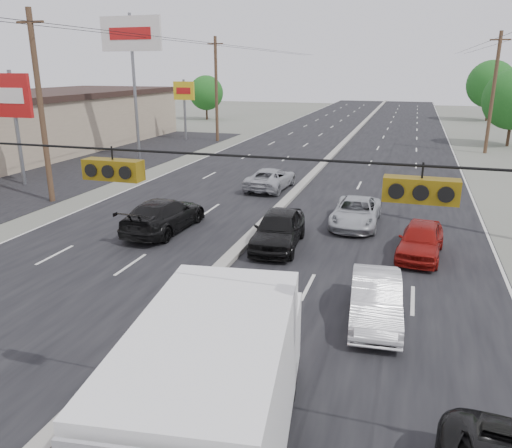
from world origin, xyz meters
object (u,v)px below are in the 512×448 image
object	(u,v)px
red_sedan	(200,325)
utility_pole_right_c	(493,93)
utility_pole_left_b	(41,108)
tree_right_far	(491,84)
tree_left_far	(206,93)
oncoming_near	(164,215)
pole_sign_mid	(13,102)
pole_sign_far	(184,96)
oncoming_far	(271,179)
queue_car_a	(278,229)
box_truck	(221,391)
queue_car_b	(376,300)
pole_sign_billboard	(131,43)
queue_car_e	(421,240)
queue_car_c	(356,213)
utility_pole_left_c	(216,89)

from	to	relation	value
red_sedan	utility_pole_right_c	bearing A→B (deg)	79.43
utility_pole_left_b	tree_right_far	xyz separation A→B (m)	(28.50, 55.00, -0.15)
tree_left_far	oncoming_near	bearing A→B (deg)	-69.48
tree_left_far	tree_right_far	xyz separation A→B (m)	(38.00, 10.00, 1.24)
pole_sign_mid	pole_sign_far	xyz separation A→B (m)	(1.00, 22.00, -0.71)
red_sedan	oncoming_far	xyz separation A→B (m)	(-3.08, 17.92, 0.02)
tree_left_far	queue_car_a	distance (m)	53.84
oncoming_near	red_sedan	bearing A→B (deg)	124.93
utility_pole_right_c	pole_sign_far	world-z (taller)	utility_pole_right_c
box_truck	queue_car_b	xyz separation A→B (m)	(2.20, 6.69, -1.05)
pole_sign_billboard	queue_car_b	xyz separation A→B (m)	(20.22, -21.68, -8.20)
pole_sign_mid	queue_car_a	bearing A→B (deg)	-19.17
pole_sign_billboard	pole_sign_far	size ratio (longest dim) A/B	1.83
oncoming_near	oncoming_far	world-z (taller)	oncoming_near
pole_sign_mid	oncoming_far	world-z (taller)	pole_sign_mid
utility_pole_right_c	oncoming_far	size ratio (longest dim) A/B	2.15
queue_car_b	box_truck	bearing A→B (deg)	-113.07
tree_right_far	queue_car_b	xyz separation A→B (m)	(-10.28, -63.68, -4.29)
pole_sign_billboard	queue_car_e	size ratio (longest dim) A/B	2.78
oncoming_near	oncoming_far	bearing A→B (deg)	-101.93
queue_car_c	oncoming_near	distance (m)	8.88
queue_car_b	utility_pole_left_b	bearing A→B (deg)	149.69
utility_pole_left_b	queue_car_e	size ratio (longest dim) A/B	2.53
pole_sign_mid	pole_sign_far	world-z (taller)	pole_sign_mid
queue_car_e	queue_car_b	bearing A→B (deg)	-96.31
utility_pole_left_c	queue_car_c	distance (m)	29.92
queue_car_c	pole_sign_far	bearing A→B (deg)	129.52
box_truck	pole_sign_far	bearing A→B (deg)	107.92
pole_sign_mid	queue_car_e	distance (m)	25.09
box_truck	queue_car_c	distance (m)	15.94
utility_pole_right_c	box_truck	size ratio (longest dim) A/B	1.46
utility_pole_left_b	red_sedan	bearing A→B (deg)	-39.61
oncoming_near	pole_sign_mid	bearing A→B (deg)	-22.13
queue_car_c	queue_car_e	bearing A→B (deg)	-49.05
utility_pole_left_b	utility_pole_right_c	distance (m)	35.36
red_sedan	oncoming_far	distance (m)	18.19
pole_sign_billboard	queue_car_c	xyz separation A→B (m)	(18.62, -12.48, -8.24)
red_sedan	oncoming_near	distance (m)	10.18
pole_sign_mid	red_sedan	xyz separation A→B (m)	(18.40, -14.50, -4.49)
queue_car_a	box_truck	bearing A→B (deg)	-83.50
pole_sign_mid	red_sedan	world-z (taller)	pole_sign_mid
queue_car_a	utility_pole_right_c	bearing A→B (deg)	65.12
tree_right_far	box_truck	world-z (taller)	tree_right_far
pole_sign_far	queue_car_b	size ratio (longest dim) A/B	1.49
pole_sign_mid	queue_car_c	xyz separation A→B (m)	(21.12, -2.48, -4.49)
queue_car_b	pole_sign_far	bearing A→B (deg)	117.98
queue_car_e	pole_sign_mid	bearing A→B (deg)	172.35
pole_sign_far	queue_car_b	world-z (taller)	pole_sign_far
red_sedan	queue_car_a	distance (m)	8.11
box_truck	queue_car_b	distance (m)	7.13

